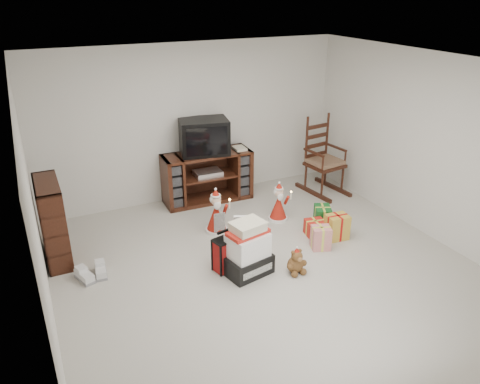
# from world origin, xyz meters

# --- Properties ---
(room) EXTENTS (5.01, 5.01, 2.51)m
(room) POSITION_xyz_m (0.00, 0.00, 1.25)
(room) COLOR #B9B5A9
(room) RESTS_ON ground
(tv_stand) EXTENTS (1.44, 0.55, 0.82)m
(tv_stand) POSITION_xyz_m (0.11, 2.21, 0.41)
(tv_stand) COLOR #421E12
(tv_stand) RESTS_ON floor
(bookshelf) EXTENTS (0.29, 0.87, 1.06)m
(bookshelf) POSITION_xyz_m (-2.32, 1.37, 0.51)
(bookshelf) COLOR #3E1B10
(bookshelf) RESTS_ON floor
(rocking_chair) EXTENTS (0.65, 0.96, 1.35)m
(rocking_chair) POSITION_xyz_m (2.03, 1.75, 0.46)
(rocking_chair) COLOR #3E1B10
(rocking_chair) RESTS_ON floor
(gift_pile) EXTENTS (0.62, 0.50, 0.69)m
(gift_pile) POSITION_xyz_m (-0.25, 0.00, 0.30)
(gift_pile) COLOR black
(gift_pile) RESTS_ON floor
(red_suitcase) EXTENTS (0.37, 0.25, 0.52)m
(red_suitcase) POSITION_xyz_m (-0.44, 0.18, 0.22)
(red_suitcase) COLOR maroon
(red_suitcase) RESTS_ON floor
(stocking) EXTENTS (0.31, 0.23, 0.61)m
(stocking) POSITION_xyz_m (-0.15, 0.33, 0.31)
(stocking) COLOR #0D7616
(stocking) RESTS_ON floor
(teddy_bear) EXTENTS (0.21, 0.19, 0.32)m
(teddy_bear) POSITION_xyz_m (0.29, -0.24, 0.14)
(teddy_bear) COLOR brown
(teddy_bear) RESTS_ON floor
(santa_figurine) EXTENTS (0.30, 0.28, 0.61)m
(santa_figurine) POSITION_xyz_m (0.81, 1.10, 0.23)
(santa_figurine) COLOR maroon
(santa_figurine) RESTS_ON floor
(mrs_claus_figurine) EXTENTS (0.32, 0.31, 0.66)m
(mrs_claus_figurine) POSITION_xyz_m (-0.18, 1.16, 0.25)
(mrs_claus_figurine) COLOR maroon
(mrs_claus_figurine) RESTS_ON floor
(sneaker_pair) EXTENTS (0.40, 0.34, 0.11)m
(sneaker_pair) POSITION_xyz_m (-2.00, 0.72, 0.06)
(sneaker_pair) COLOR silver
(sneaker_pair) RESTS_ON floor
(gift_cluster) EXTENTS (0.59, 0.90, 0.27)m
(gift_cluster) POSITION_xyz_m (1.16, 0.34, 0.14)
(gift_cluster) COLOR red
(gift_cluster) RESTS_ON floor
(crt_television) EXTENTS (0.84, 0.67, 0.55)m
(crt_television) POSITION_xyz_m (0.08, 2.22, 1.09)
(crt_television) COLOR black
(crt_television) RESTS_ON tv_stand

